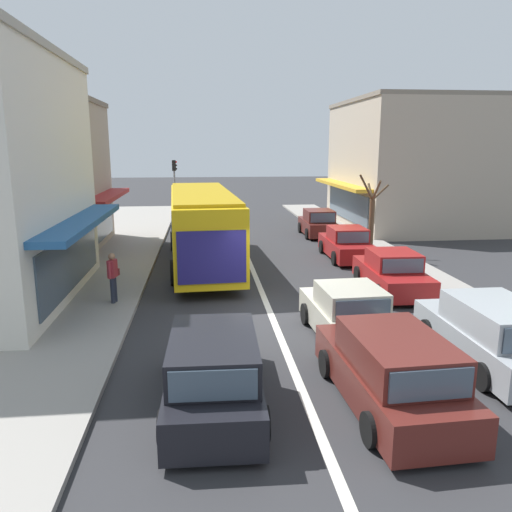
% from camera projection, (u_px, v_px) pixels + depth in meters
% --- Properties ---
extents(ground_plane, '(140.00, 140.00, 0.00)m').
position_uv_depth(ground_plane, '(271.00, 315.00, 15.41)').
color(ground_plane, '#2D2D30').
extents(lane_centre_line, '(0.20, 28.00, 0.01)m').
position_uv_depth(lane_centre_line, '(257.00, 281.00, 19.29)').
color(lane_centre_line, silver).
rests_on(lane_centre_line, ground).
extents(sidewalk_left, '(5.20, 44.00, 0.14)m').
position_uv_depth(sidewalk_left, '(88.00, 271.00, 20.52)').
color(sidewalk_left, gray).
rests_on(sidewalk_left, ground).
extents(kerb_right, '(2.80, 44.00, 0.12)m').
position_uv_depth(kerb_right, '(393.00, 263.00, 21.86)').
color(kerb_right, gray).
rests_on(kerb_right, ground).
extents(shopfront_mid_block, '(7.25, 7.72, 7.33)m').
position_uv_depth(shopfront_mid_block, '(31.00, 177.00, 23.86)').
color(shopfront_mid_block, gray).
rests_on(shopfront_mid_block, ground).
extents(building_right_far, '(9.73, 10.61, 7.93)m').
position_uv_depth(building_right_far, '(415.00, 164.00, 31.79)').
color(building_right_far, '#B2A38E').
rests_on(building_right_far, ground).
extents(city_bus, '(3.18, 10.98, 3.23)m').
position_uv_depth(city_bus, '(202.00, 223.00, 21.35)').
color(city_bus, yellow).
rests_on(city_bus, ground).
extents(wagon_adjacent_lane_lead, '(2.02, 4.54, 1.58)m').
position_uv_depth(wagon_adjacent_lane_lead, '(214.00, 371.00, 9.85)').
color(wagon_adjacent_lane_lead, black).
rests_on(wagon_adjacent_lane_lead, ground).
extents(sedan_behind_bus_near, '(2.04, 4.27, 1.47)m').
position_uv_depth(sedan_behind_bus_near, '(349.00, 315.00, 13.35)').
color(sedan_behind_bus_near, '#B7B29E').
rests_on(sedan_behind_bus_near, ground).
extents(wagon_queue_gap_filler, '(2.09, 4.57, 1.58)m').
position_uv_depth(wagon_queue_gap_filler, '(391.00, 371.00, 9.85)').
color(wagon_queue_gap_filler, '#561E19').
rests_on(wagon_queue_gap_filler, ground).
extents(parked_wagon_kerb_front, '(1.95, 4.51, 1.58)m').
position_uv_depth(parked_wagon_kerb_front, '(491.00, 334.00, 11.78)').
color(parked_wagon_kerb_front, '#9EA3A8').
rests_on(parked_wagon_kerb_front, ground).
extents(parked_sedan_kerb_second, '(1.99, 4.25, 1.47)m').
position_uv_depth(parked_sedan_kerb_second, '(392.00, 273.00, 17.77)').
color(parked_sedan_kerb_second, maroon).
rests_on(parked_sedan_kerb_second, ground).
extents(parked_sedan_kerb_third, '(1.94, 4.22, 1.47)m').
position_uv_depth(parked_sedan_kerb_third, '(347.00, 244.00, 22.96)').
color(parked_sedan_kerb_third, maroon).
rests_on(parked_sedan_kerb_third, ground).
extents(parked_hatchback_kerb_rear, '(1.85, 3.72, 1.54)m').
position_uv_depth(parked_hatchback_kerb_rear, '(318.00, 224.00, 28.76)').
color(parked_hatchback_kerb_rear, '#561E19').
rests_on(parked_hatchback_kerb_rear, ground).
extents(traffic_light_downstreet, '(0.33, 0.24, 4.20)m').
position_uv_depth(traffic_light_downstreet, '(175.00, 181.00, 32.66)').
color(traffic_light_downstreet, gray).
rests_on(traffic_light_downstreet, ground).
extents(street_tree_right, '(1.45, 1.69, 3.83)m').
position_uv_depth(street_tree_right, '(372.00, 219.00, 23.35)').
color(street_tree_right, brown).
rests_on(street_tree_right, ground).
extents(pedestrian_with_handbag_near, '(0.32, 0.66, 1.63)m').
position_uv_depth(pedestrian_with_handbag_near, '(113.00, 274.00, 16.01)').
color(pedestrian_with_handbag_near, '#232838').
rests_on(pedestrian_with_handbag_near, sidewalk_left).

